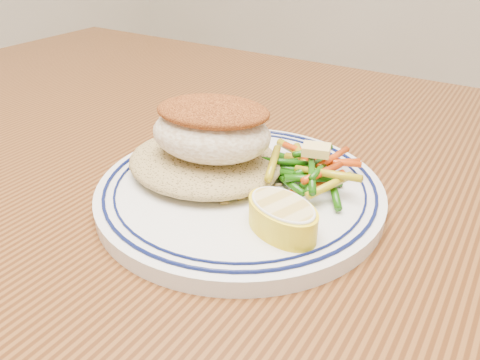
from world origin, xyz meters
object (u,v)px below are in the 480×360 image
object	(u,v)px
dining_table	(288,286)
plate	(240,190)
rice_pilaf	(204,159)
vegetable_pile	(309,168)
fish_fillet	(212,128)
lemon_wedge	(282,216)

from	to	relation	value
dining_table	plate	size ratio (longest dim) A/B	5.72
rice_pilaf	vegetable_pile	bearing A→B (deg)	22.33
fish_fillet	rice_pilaf	bearing A→B (deg)	160.93
fish_fillet	lemon_wedge	xyz separation A→B (m)	(0.09, -0.04, -0.04)
rice_pilaf	vegetable_pile	distance (m)	0.10
dining_table	fish_fillet	distance (m)	0.18
lemon_wedge	dining_table	bearing A→B (deg)	107.42
fish_fillet	lemon_wedge	distance (m)	0.11
plate	rice_pilaf	world-z (taller)	rice_pilaf
rice_pilaf	vegetable_pile	xyz separation A→B (m)	(0.09, 0.04, -0.00)
dining_table	plate	bearing A→B (deg)	-161.98
fish_fillet	vegetable_pile	world-z (taller)	fish_fillet
dining_table	rice_pilaf	world-z (taller)	rice_pilaf
rice_pilaf	fish_fillet	world-z (taller)	fish_fillet
rice_pilaf	lemon_wedge	bearing A→B (deg)	-23.07
fish_fillet	dining_table	bearing A→B (deg)	12.46
vegetable_pile	rice_pilaf	bearing A→B (deg)	-157.67
dining_table	lemon_wedge	bearing A→B (deg)	-72.58
dining_table	vegetable_pile	bearing A→B (deg)	85.74
vegetable_pile	lemon_wedge	size ratio (longest dim) A/B	1.46
rice_pilaf	fish_fillet	size ratio (longest dim) A/B	1.20
fish_fillet	lemon_wedge	bearing A→B (deg)	-23.59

